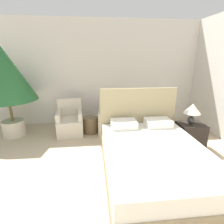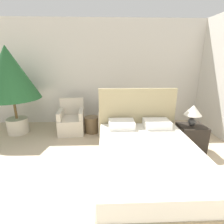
# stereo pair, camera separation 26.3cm
# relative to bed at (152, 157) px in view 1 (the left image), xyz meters

# --- Properties ---
(wall_back) EXTENTS (10.00, 0.06, 2.90)m
(wall_back) POSITION_rel_bed_xyz_m (-0.81, 2.65, 1.15)
(wall_back) COLOR silver
(wall_back) RESTS_ON ground_plane
(bed) EXTENTS (1.61, 2.21, 1.29)m
(bed) POSITION_rel_bed_xyz_m (0.00, 0.00, 0.00)
(bed) COLOR #8C7A5B
(bed) RESTS_ON ground_plane
(armchair_near_window_left) EXTENTS (0.68, 0.75, 0.85)m
(armchair_near_window_left) POSITION_rel_bed_xyz_m (-1.55, 1.84, -0.04)
(armchair_near_window_left) COLOR beige
(armchair_near_window_left) RESTS_ON ground_plane
(armchair_near_window_right) EXTENTS (0.68, 0.75, 0.85)m
(armchair_near_window_right) POSITION_rel_bed_xyz_m (-0.50, 1.84, -0.04)
(armchair_near_window_right) COLOR beige
(armchair_near_window_right) RESTS_ON ground_plane
(potted_palm) EXTENTS (1.34, 1.34, 2.17)m
(potted_palm) POSITION_rel_bed_xyz_m (-2.95, 1.84, 1.18)
(potted_palm) COLOR beige
(potted_palm) RESTS_ON ground_plane
(nightstand) EXTENTS (0.53, 0.45, 0.56)m
(nightstand) POSITION_rel_bed_xyz_m (1.10, 0.78, -0.03)
(nightstand) COLOR black
(nightstand) RESTS_ON ground_plane
(table_lamp) EXTENTS (0.34, 0.34, 0.43)m
(table_lamp) POSITION_rel_bed_xyz_m (1.09, 0.80, 0.54)
(table_lamp) COLOR #333333
(table_lamp) RESTS_ON nightstand
(side_table) EXTENTS (0.38, 0.38, 0.41)m
(side_table) POSITION_rel_bed_xyz_m (-1.03, 1.82, -0.10)
(side_table) COLOR brown
(side_table) RESTS_ON ground_plane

